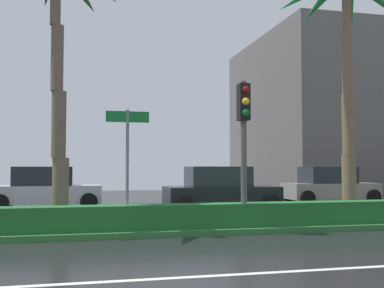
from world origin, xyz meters
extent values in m
cube|color=black|center=(0.00, 9.00, -0.05)|extent=(90.00, 42.00, 0.10)
cube|color=white|center=(0.00, 2.00, 0.00)|extent=(81.00, 0.14, 0.01)
cube|color=#2D6B33|center=(0.00, 8.00, 0.07)|extent=(85.50, 4.00, 0.15)
cube|color=#1E6028|center=(0.00, 6.60, 0.45)|extent=(76.50, 0.70, 0.60)
cylinder|color=brown|center=(-0.59, 7.95, 1.04)|extent=(0.44, 0.44, 1.79)
cylinder|color=brown|center=(-0.66, 7.93, 2.83)|extent=(0.38, 0.38, 1.79)
cylinder|color=brown|center=(-0.72, 7.90, 4.62)|extent=(0.33, 0.33, 1.79)
cylinder|color=brown|center=(8.04, 7.97, 1.11)|extent=(0.43, 0.43, 1.91)
cylinder|color=brown|center=(8.02, 7.93, 3.02)|extent=(0.38, 0.38, 1.91)
cylinder|color=brown|center=(8.01, 7.89, 4.93)|extent=(0.33, 0.33, 1.91)
cylinder|color=brown|center=(7.99, 7.86, 6.84)|extent=(0.28, 0.28, 1.91)
cone|color=#1D7837|center=(8.63, 8.70, 7.31)|extent=(1.90, 2.24, 1.66)
cylinder|color=#4C4C47|center=(4.04, 6.44, 2.04)|extent=(0.16, 0.16, 3.78)
cube|color=black|center=(4.04, 6.44, 3.38)|extent=(0.28, 0.32, 0.96)
sphere|color=maroon|center=(4.04, 6.27, 3.68)|extent=(0.20, 0.20, 0.20)
sphere|color=yellow|center=(4.04, 6.27, 3.38)|extent=(0.20, 0.20, 0.20)
sphere|color=#0F591E|center=(4.04, 6.27, 3.08)|extent=(0.20, 0.20, 0.20)
cylinder|color=slate|center=(1.08, 6.89, 1.65)|extent=(0.08, 0.08, 3.00)
cube|color=#146B2D|center=(1.08, 6.89, 2.97)|extent=(1.10, 0.03, 0.28)
cube|color=silver|center=(-1.38, 14.86, 0.60)|extent=(4.30, 1.76, 0.72)
cube|color=#1E2328|center=(-1.53, 14.86, 1.34)|extent=(2.30, 1.58, 0.76)
cylinder|color=black|center=(0.27, 15.76, 0.34)|extent=(0.68, 0.22, 0.68)
cylinder|color=black|center=(0.27, 13.96, 0.34)|extent=(0.68, 0.22, 0.68)
cylinder|color=black|center=(-3.03, 15.76, 0.34)|extent=(0.68, 0.22, 0.68)
cylinder|color=black|center=(-3.03, 13.96, 0.34)|extent=(0.68, 0.22, 0.68)
cube|color=black|center=(5.18, 12.09, 0.60)|extent=(4.30, 1.76, 0.72)
cube|color=#1E2328|center=(5.03, 12.09, 1.34)|extent=(2.30, 1.58, 0.76)
cylinder|color=black|center=(6.83, 12.99, 0.34)|extent=(0.68, 0.22, 0.68)
cylinder|color=black|center=(6.83, 11.19, 0.34)|extent=(0.68, 0.22, 0.68)
cylinder|color=black|center=(3.53, 12.99, 0.34)|extent=(0.68, 0.22, 0.68)
cylinder|color=black|center=(3.53, 11.19, 0.34)|extent=(0.68, 0.22, 0.68)
cube|color=gray|center=(11.32, 14.74, 0.60)|extent=(4.30, 1.76, 0.72)
cube|color=#1E2328|center=(11.17, 14.74, 1.34)|extent=(2.30, 1.58, 0.76)
cylinder|color=black|center=(12.97, 15.64, 0.34)|extent=(0.68, 0.22, 0.68)
cylinder|color=black|center=(12.97, 13.84, 0.34)|extent=(0.68, 0.22, 0.68)
cylinder|color=black|center=(9.67, 15.64, 0.34)|extent=(0.68, 0.22, 0.68)
cylinder|color=black|center=(9.67, 13.84, 0.34)|extent=(0.68, 0.22, 0.68)
cube|color=#605B59|center=(20.07, 27.80, 5.74)|extent=(14.19, 14.03, 11.49)
camera|label=1|loc=(-0.10, -5.02, 1.66)|focal=43.73mm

